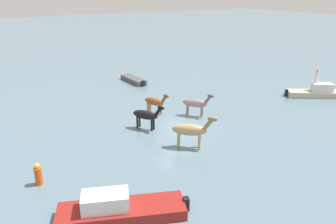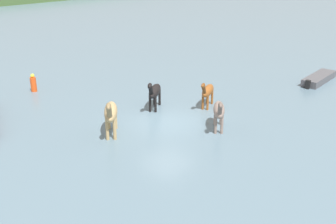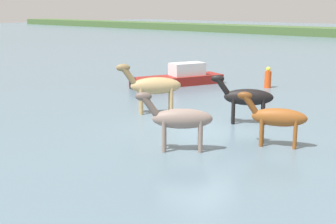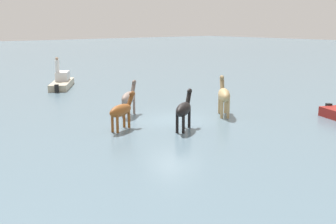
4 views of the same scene
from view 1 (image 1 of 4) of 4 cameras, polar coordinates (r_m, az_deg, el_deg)
The scene contains 10 objects.
ground_plane at distance 22.19m, azimuth 1.19°, elevation -2.74°, with size 206.16×206.16×0.00m, color slate.
horse_pinto_flank at distance 23.91m, azimuth 4.95°, elevation 1.55°, with size 2.03×1.78×1.82m.
horse_lead at distance 19.07m, azimuth 4.06°, elevation -3.18°, with size 2.02×2.30×2.06m.
horse_dark_mare at distance 21.63m, azimuth -3.82°, elevation -0.55°, with size 2.14×1.63×1.82m.
horse_gray_outer at distance 24.35m, azimuth -2.28°, elevation 1.81°, with size 2.11×1.24×1.70m.
boat_motor_center at distance 31.30m, azimuth 24.57°, elevation 3.07°, with size 3.68×4.65×1.34m.
boat_tender_starboard at distance 14.13m, azimuth -8.62°, elevation -16.77°, with size 3.25×5.44×1.36m.
boat_skiff_near at distance 33.17m, azimuth -6.07°, elevation 5.53°, with size 3.89×1.31×0.71m.
person_boatman_standing at distance 31.19m, azimuth 24.73°, elevation 5.73°, with size 0.32×0.32×1.19m.
buoy_channel_marker at distance 17.06m, azimuth -21.86°, elevation -10.24°, with size 0.36×0.36×1.14m.
Camera 1 is at (-17.29, 10.68, 8.92)m, focal length 34.63 mm.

